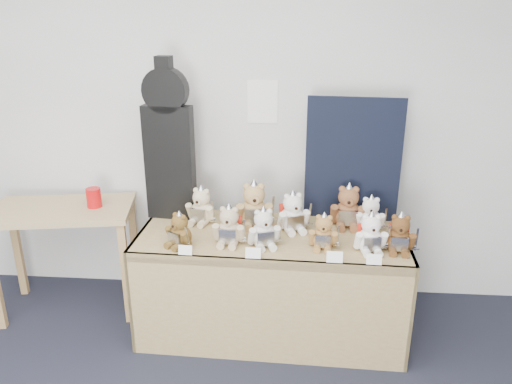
# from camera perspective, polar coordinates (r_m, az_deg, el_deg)

# --- Properties ---
(room_shell) EXTENTS (6.00, 6.00, 6.00)m
(room_shell) POSITION_cam_1_polar(r_m,az_deg,el_deg) (3.51, 0.74, 10.26)
(room_shell) COLOR white
(room_shell) RESTS_ON floor
(display_table) EXTENTS (1.74, 0.77, 0.72)m
(display_table) POSITION_cam_1_polar(r_m,az_deg,el_deg) (3.22, 1.69, -7.85)
(display_table) COLOR olive
(display_table) RESTS_ON floor
(side_table) EXTENTS (1.02, 0.68, 0.79)m
(side_table) POSITION_cam_1_polar(r_m,az_deg,el_deg) (3.73, -21.11, -3.49)
(side_table) COLOR tan
(side_table) RESTS_ON floor
(guitar_case) EXTENTS (0.34, 0.13, 1.08)m
(guitar_case) POSITION_cam_1_polar(r_m,az_deg,el_deg) (3.35, -9.95, 5.60)
(guitar_case) COLOR black
(guitar_case) RESTS_ON display_table
(navy_board) EXTENTS (0.62, 0.08, 0.83)m
(navy_board) POSITION_cam_1_polar(r_m,az_deg,el_deg) (3.37, 11.01, 3.60)
(navy_board) COLOR black
(navy_board) RESTS_ON display_table
(red_cup) EXTENTS (0.10, 0.10, 0.13)m
(red_cup) POSITION_cam_1_polar(r_m,az_deg,el_deg) (3.60, -18.04, -0.62)
(red_cup) COLOR red
(red_cup) RESTS_ON side_table
(teddy_front_far_left) EXTENTS (0.19, 0.20, 0.24)m
(teddy_front_far_left) POSITION_cam_1_polar(r_m,az_deg,el_deg) (3.06, -8.75, -4.45)
(teddy_front_far_left) COLOR brown
(teddy_front_far_left) RESTS_ON display_table
(teddy_front_left) EXTENTS (0.22, 0.19, 0.28)m
(teddy_front_left) POSITION_cam_1_polar(r_m,az_deg,el_deg) (3.05, -3.08, -4.00)
(teddy_front_left) COLOR tan
(teddy_front_left) RESTS_ON display_table
(teddy_front_centre) EXTENTS (0.23, 0.21, 0.27)m
(teddy_front_centre) POSITION_cam_1_polar(r_m,az_deg,el_deg) (3.02, 0.88, -4.28)
(teddy_front_centre) COLOR silver
(teddy_front_centre) RESTS_ON display_table
(teddy_front_right) EXTENTS (0.20, 0.17, 0.24)m
(teddy_front_right) POSITION_cam_1_polar(r_m,az_deg,el_deg) (3.02, 7.72, -4.66)
(teddy_front_right) COLOR #A1733D
(teddy_front_right) RESTS_ON display_table
(teddy_front_far_right) EXTENTS (0.22, 0.19, 0.27)m
(teddy_front_far_right) POSITION_cam_1_polar(r_m,az_deg,el_deg) (3.03, 12.96, -4.76)
(teddy_front_far_right) COLOR white
(teddy_front_far_right) RESTS_ON display_table
(teddy_front_end) EXTENTS (0.22, 0.19, 0.26)m
(teddy_front_end) POSITION_cam_1_polar(r_m,az_deg,el_deg) (3.07, 16.08, -4.72)
(teddy_front_end) COLOR brown
(teddy_front_end) RESTS_ON display_table
(teddy_back_left) EXTENTS (0.23, 0.21, 0.28)m
(teddy_back_left) POSITION_cam_1_polar(r_m,az_deg,el_deg) (3.36, -6.27, -1.72)
(teddy_back_left) COLOR beige
(teddy_back_left) RESTS_ON display_table
(teddy_back_centre_left) EXTENTS (0.28, 0.24, 0.34)m
(teddy_back_centre_left) POSITION_cam_1_polar(r_m,az_deg,el_deg) (3.28, -0.22, -1.66)
(teddy_back_centre_left) COLOR tan
(teddy_back_centre_left) RESTS_ON display_table
(teddy_back_centre_right) EXTENTS (0.24, 0.23, 0.29)m
(teddy_back_centre_right) POSITION_cam_1_polar(r_m,az_deg,el_deg) (3.23, 4.22, -2.47)
(teddy_back_centre_right) COLOR white
(teddy_back_centre_right) RESTS_ON display_table
(teddy_back_right) EXTENTS (0.26, 0.21, 0.32)m
(teddy_back_right) POSITION_cam_1_polar(r_m,az_deg,el_deg) (3.33, 10.47, -1.82)
(teddy_back_right) COLOR brown
(teddy_back_right) RESTS_ON display_table
(teddy_back_end) EXTENTS (0.21, 0.17, 0.26)m
(teddy_back_end) POSITION_cam_1_polar(r_m,az_deg,el_deg) (3.31, 12.92, -2.59)
(teddy_back_end) COLOR white
(teddy_back_end) RESTS_ON display_table
(entry_card_a) EXTENTS (0.08, 0.02, 0.06)m
(entry_card_a) POSITION_cam_1_polar(r_m,az_deg,el_deg) (2.97, -8.09, -6.59)
(entry_card_a) COLOR white
(entry_card_a) RESTS_ON display_table
(entry_card_b) EXTENTS (0.09, 0.02, 0.06)m
(entry_card_b) POSITION_cam_1_polar(r_m,az_deg,el_deg) (2.90, -0.34, -6.99)
(entry_card_b) COLOR white
(entry_card_b) RESTS_ON display_table
(entry_card_c) EXTENTS (0.09, 0.02, 0.07)m
(entry_card_c) POSITION_cam_1_polar(r_m,az_deg,el_deg) (2.89, 8.98, -7.35)
(entry_card_c) COLOR white
(entry_card_c) RESTS_ON display_table
(entry_card_d) EXTENTS (0.09, 0.02, 0.06)m
(entry_card_d) POSITION_cam_1_polar(r_m,az_deg,el_deg) (2.91, 13.34, -7.50)
(entry_card_d) COLOR white
(entry_card_d) RESTS_ON display_table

